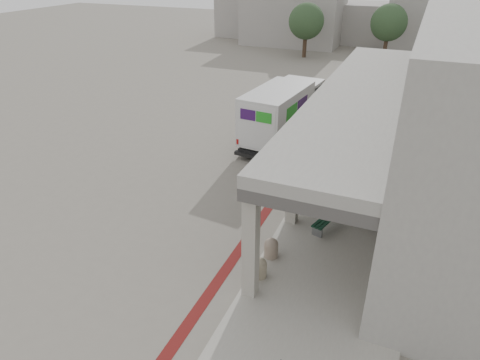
% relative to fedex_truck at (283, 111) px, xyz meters
% --- Properties ---
extents(ground, '(120.00, 120.00, 0.00)m').
position_rel_fedex_truck_xyz_m(ground, '(0.64, -7.91, -1.53)').
color(ground, slate).
rests_on(ground, ground).
extents(bike_lane_stripe, '(0.35, 40.00, 0.01)m').
position_rel_fedex_truck_xyz_m(bike_lane_stripe, '(1.64, -5.91, -1.52)').
color(bike_lane_stripe, '#5C1312').
rests_on(bike_lane_stripe, ground).
extents(sidewalk, '(4.40, 28.00, 0.12)m').
position_rel_fedex_truck_xyz_m(sidewalk, '(4.64, -7.91, -1.47)').
color(sidewalk, gray).
rests_on(sidewalk, ground).
extents(transit_building, '(7.60, 17.00, 7.00)m').
position_rel_fedex_truck_xyz_m(transit_building, '(7.48, -3.41, 1.87)').
color(transit_building, gray).
rests_on(transit_building, ground).
extents(distant_backdrop, '(28.00, 10.00, 6.50)m').
position_rel_fedex_truck_xyz_m(distant_backdrop, '(-2.20, 27.97, 1.17)').
color(distant_backdrop, gray).
rests_on(distant_backdrop, ground).
extents(tree_left, '(3.20, 3.20, 4.80)m').
position_rel_fedex_truck_xyz_m(tree_left, '(-4.36, 20.09, 1.65)').
color(tree_left, '#38281C').
rests_on(tree_left, ground).
extents(tree_mid, '(3.20, 3.20, 4.80)m').
position_rel_fedex_truck_xyz_m(tree_mid, '(2.64, 22.09, 1.65)').
color(tree_mid, '#38281C').
rests_on(tree_mid, ground).
extents(fedex_truck, '(2.73, 6.90, 2.87)m').
position_rel_fedex_truck_xyz_m(fedex_truck, '(0.00, 0.00, 0.00)').
color(fedex_truck, black).
rests_on(fedex_truck, ground).
extents(bench, '(0.84, 1.77, 0.41)m').
position_rel_fedex_truck_xyz_m(bench, '(4.02, -7.29, -1.12)').
color(bench, slate).
rests_on(bench, sidewalk).
extents(bollard_near, '(0.43, 0.43, 0.65)m').
position_rel_fedex_truck_xyz_m(bollard_near, '(2.74, -10.66, -1.09)').
color(bollard_near, gray).
rests_on(bollard_near, sidewalk).
extents(bollard_far, '(0.44, 0.44, 0.66)m').
position_rel_fedex_truck_xyz_m(bollard_far, '(2.74, -9.63, -1.08)').
color(bollard_far, gray).
rests_on(bollard_far, sidewalk).
extents(utility_cabinet, '(0.52, 0.63, 0.92)m').
position_rel_fedex_truck_xyz_m(utility_cabinet, '(4.94, -6.60, -0.95)').
color(utility_cabinet, slate).
rests_on(utility_cabinet, sidewalk).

